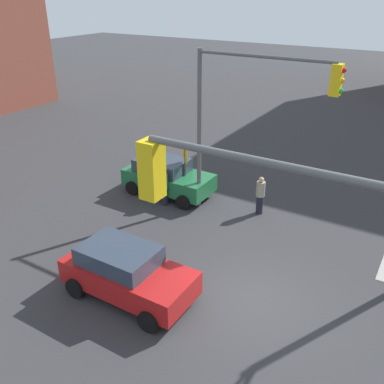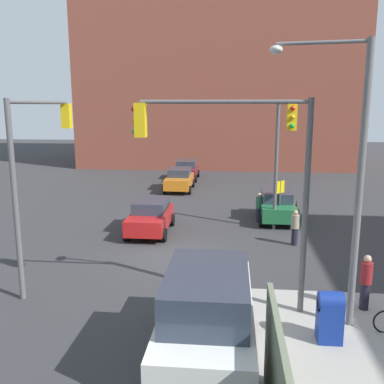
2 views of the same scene
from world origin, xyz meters
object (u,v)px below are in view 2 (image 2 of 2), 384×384
traffic_signal_ne_corner (239,163)px  coupe_orange (179,179)px  pedestrian_crossing (366,281)px  van_white_delivery (208,319)px  pedestrian_walking_north (295,227)px  coupe_maroon (186,170)px  bicycle_at_crosswalk (297,212)px  traffic_signal_nw_corner (282,143)px  hatchback_green (276,205)px  pedestrian_waiting (259,207)px  mailbox_blue (330,315)px  street_lamp_corner (347,164)px  traffic_signal_se_corner (39,154)px  hatchback_red (151,216)px

traffic_signal_ne_corner → coupe_orange: 19.58m
traffic_signal_ne_corner → pedestrian_crossing: bearing=94.3°
van_white_delivery → pedestrian_walking_north: van_white_delivery is taller
coupe_maroon → bicycle_at_crosswalk: bearing=31.8°
traffic_signal_nw_corner → hatchback_green: size_ratio=1.62×
traffic_signal_nw_corner → pedestrian_walking_north: traffic_signal_nw_corner is taller
pedestrian_crossing → pedestrian_walking_north: size_ratio=1.09×
van_white_delivery → pedestrian_waiting: van_white_delivery is taller
mailbox_blue → pedestrian_walking_north: (-8.20, 0.20, 0.08)m
hatchback_green → coupe_orange: bearing=-141.1°
traffic_signal_nw_corner → street_lamp_corner: street_lamp_corner is taller
coupe_maroon → traffic_signal_se_corner: bearing=-7.5°
pedestrian_walking_north → van_white_delivery: bearing=1.1°
pedestrian_waiting → pedestrian_walking_north: size_ratio=0.99×
hatchback_green → bicycle_at_crosswalk: (-0.47, 1.22, -0.50)m
pedestrian_walking_north → hatchback_green: bearing=-154.1°
coupe_orange → van_white_delivery: van_white_delivery is taller
hatchback_red → pedestrian_walking_north: (1.35, 6.92, 0.01)m
traffic_signal_se_corner → pedestrian_waiting: traffic_signal_se_corner is taller
mailbox_blue → hatchback_red: bearing=-144.9°
traffic_signal_ne_corner → coupe_maroon: size_ratio=1.65×
traffic_signal_se_corner → van_white_delivery: size_ratio=1.20×
traffic_signal_se_corner → coupe_orange: (-16.88, 2.87, -3.76)m
traffic_signal_ne_corner → bicycle_at_crosswalk: bearing=162.8°
van_white_delivery → coupe_orange: bearing=-171.1°
pedestrian_walking_north → traffic_signal_se_corner: bearing=-44.1°
coupe_orange → pedestrian_crossing: bearing=23.8°
hatchback_red → hatchback_green: 7.16m
pedestrian_waiting → coupe_orange: bearing=-38.3°
hatchback_green → pedestrian_waiting: bearing=-61.5°
street_lamp_corner → pedestrian_walking_north: bearing=-178.1°
mailbox_blue → coupe_maroon: (-25.31, -6.62, 0.08)m
coupe_maroon → van_white_delivery: size_ratio=0.73×
pedestrian_waiting → pedestrian_walking_north: (3.80, 1.40, 0.01)m
hatchback_green → pedestrian_walking_north: size_ratio=2.44×
mailbox_blue → pedestrian_walking_north: 8.20m
traffic_signal_se_corner → hatchback_red: 7.58m
coupe_maroon → pedestrian_waiting: bearing=22.2°
hatchback_red → pedestrian_walking_north: 7.05m
street_lamp_corner → pedestrian_waiting: 11.72m
coupe_orange → hatchback_red: bearing=-0.5°
traffic_signal_se_corner → pedestrian_waiting: size_ratio=4.00×
mailbox_blue → hatchback_red: (-9.55, -6.72, 0.08)m
traffic_signal_nw_corner → van_white_delivery: bearing=-14.9°
mailbox_blue → pedestrian_walking_north: bearing=178.6°
street_lamp_corner → pedestrian_walking_north: size_ratio=4.88×
coupe_maroon → pedestrian_walking_north: bearing=21.7°
traffic_signal_ne_corner → pedestrian_crossing: traffic_signal_ne_corner is taller
traffic_signal_nw_corner → pedestrian_crossing: size_ratio=3.64×
traffic_signal_se_corner → hatchback_green: bearing=134.0°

